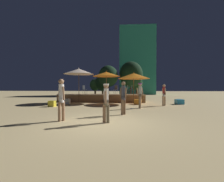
% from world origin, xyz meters
% --- Properties ---
extents(ground_plane, '(120.00, 120.00, 0.00)m').
position_xyz_m(ground_plane, '(0.00, 0.00, 0.00)').
color(ground_plane, tan).
extents(wooden_deck, '(8.77, 2.94, 0.81)m').
position_xyz_m(wooden_deck, '(-1.43, 9.87, 0.37)').
color(wooden_deck, olive).
rests_on(wooden_deck, ground).
extents(patio_umbrella_0, '(2.88, 2.88, 3.38)m').
position_xyz_m(patio_umbrella_0, '(-3.49, 8.20, 3.03)').
color(patio_umbrella_0, brown).
rests_on(patio_umbrella_0, ground).
extents(patio_umbrella_1, '(2.94, 2.94, 2.88)m').
position_xyz_m(patio_umbrella_1, '(1.78, 7.89, 2.54)').
color(patio_umbrella_1, brown).
rests_on(patio_umbrella_1, ground).
extents(patio_umbrella_2, '(2.65, 2.65, 3.06)m').
position_xyz_m(patio_umbrella_2, '(-0.81, 8.34, 2.76)').
color(patio_umbrella_2, brown).
rests_on(patio_umbrella_2, ground).
extents(cube_seat_0, '(0.46, 0.46, 0.46)m').
position_xyz_m(cube_seat_0, '(-4.17, 7.02, 0.23)').
color(cube_seat_0, white).
rests_on(cube_seat_0, ground).
extents(cube_seat_1, '(0.47, 0.47, 0.45)m').
position_xyz_m(cube_seat_1, '(-4.64, 5.05, 0.23)').
color(cube_seat_1, yellow).
rests_on(cube_seat_1, ground).
extents(cube_seat_2, '(0.70, 0.70, 0.43)m').
position_xyz_m(cube_seat_2, '(2.09, 7.13, 0.21)').
color(cube_seat_2, orange).
rests_on(cube_seat_2, ground).
extents(cube_seat_3, '(0.69, 0.69, 0.43)m').
position_xyz_m(cube_seat_3, '(5.76, 7.53, 0.21)').
color(cube_seat_3, '#2D9EDB').
rests_on(cube_seat_3, ground).
extents(person_0, '(0.29, 0.45, 1.62)m').
position_xyz_m(person_0, '(0.13, 0.07, 0.90)').
color(person_0, '#72664C').
rests_on(person_0, ground).
extents(person_1, '(0.29, 0.50, 1.74)m').
position_xyz_m(person_1, '(4.09, 6.24, 0.95)').
color(person_1, tan).
rests_on(person_1, ground).
extents(person_2, '(0.51, 0.30, 1.79)m').
position_xyz_m(person_2, '(2.01, 4.61, 1.02)').
color(person_2, tan).
rests_on(person_2, ground).
extents(person_3, '(0.38, 0.36, 1.79)m').
position_xyz_m(person_3, '(0.84, 1.99, 0.99)').
color(person_3, brown).
rests_on(person_3, ground).
extents(person_4, '(0.47, 0.39, 1.83)m').
position_xyz_m(person_4, '(-1.85, 0.25, 1.02)').
color(person_4, '#997051').
rests_on(person_4, ground).
extents(bistro_chair_0, '(0.46, 0.47, 0.90)m').
position_xyz_m(bistro_chair_0, '(0.01, 10.05, 1.35)').
color(bistro_chair_0, '#47474C').
rests_on(bistro_chair_0, wooden_deck).
extents(bistro_chair_1, '(0.41, 0.40, 0.90)m').
position_xyz_m(bistro_chair_1, '(1.68, 10.67, 1.35)').
color(bistro_chair_1, '#2D3338').
rests_on(bistro_chair_1, wooden_deck).
extents(bistro_chair_2, '(0.40, 0.40, 0.90)m').
position_xyz_m(bistro_chair_2, '(1.33, 9.34, 1.35)').
color(bistro_chair_2, '#2D3338').
rests_on(bistro_chair_2, wooden_deck).
extents(bistro_chair_3, '(0.46, 0.46, 0.90)m').
position_xyz_m(bistro_chair_3, '(-3.34, 9.65, 1.35)').
color(bistro_chair_3, '#2D3338').
rests_on(bistro_chair_3, wooden_deck).
extents(frisbee_disc, '(0.23, 0.23, 0.03)m').
position_xyz_m(frisbee_disc, '(1.42, 4.30, 0.02)').
color(frisbee_disc, white).
rests_on(frisbee_disc, ground).
extents(background_tree_0, '(2.94, 2.94, 4.81)m').
position_xyz_m(background_tree_0, '(-1.47, 16.45, 3.18)').
color(background_tree_0, '#3D2B1C').
rests_on(background_tree_0, ground).
extents(background_tree_1, '(2.41, 2.41, 3.58)m').
position_xyz_m(background_tree_1, '(-2.58, 18.31, 2.25)').
color(background_tree_1, '#3D2B1C').
rests_on(background_tree_1, ground).
extents(background_tree_2, '(2.12, 2.12, 3.35)m').
position_xyz_m(background_tree_2, '(3.15, 20.56, 2.16)').
color(background_tree_2, '#3D2B1C').
rests_on(background_tree_2, ground).
extents(background_tree_3, '(1.78, 1.78, 2.93)m').
position_xyz_m(background_tree_3, '(-3.85, 18.47, 1.93)').
color(background_tree_3, '#3D2B1C').
rests_on(background_tree_3, ground).
extents(background_tree_4, '(3.70, 3.70, 5.63)m').
position_xyz_m(background_tree_4, '(2.02, 17.96, 3.59)').
color(background_tree_4, '#3D2B1C').
rests_on(background_tree_4, ground).
extents(distant_building, '(7.63, 3.53, 14.65)m').
position_xyz_m(distant_building, '(3.78, 27.32, 7.33)').
color(distant_building, teal).
rests_on(distant_building, ground).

